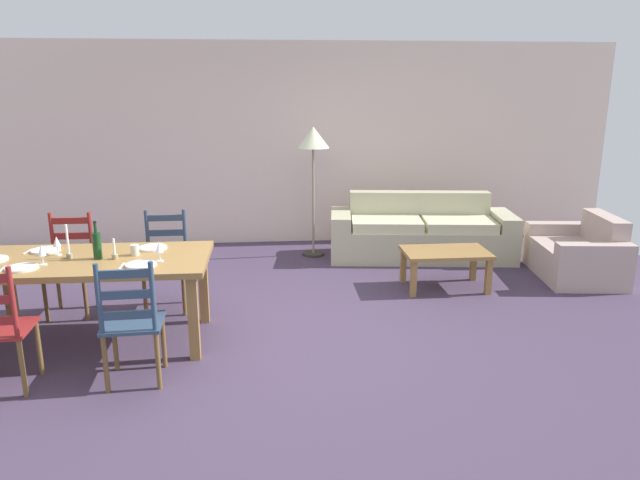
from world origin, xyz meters
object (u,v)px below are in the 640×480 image
dining_chair_far_right (166,261)px  coffee_cup_primary (135,250)px  wine_glass_near_right (159,248)px  dining_chair_near_right (132,322)px  dining_chair_far_left (70,265)px  wine_glass_near_left (42,251)px  coffee_table (445,256)px  armchair_upholstered (581,256)px  dining_table (92,268)px  wine_bottle (97,245)px  wine_glass_far_left (57,242)px  standing_lamp (313,145)px  couch (421,234)px

dining_chair_far_right → coffee_cup_primary: bearing=-99.3°
wine_glass_near_right → dining_chair_near_right: bearing=-100.8°
dining_chair_far_left → wine_glass_near_left: dining_chair_far_left is taller
wine_glass_near_right → coffee_table: 3.06m
dining_chair_far_left → coffee_table: (3.76, 0.36, -0.12)m
dining_chair_far_left → armchair_upholstered: bearing=6.4°
dining_chair_far_right → wine_glass_near_left: size_ratio=5.96×
coffee_table → dining_chair_far_left: bearing=-174.5°
dining_table → wine_bottle: wine_bottle is taller
wine_glass_far_left → coffee_cup_primary: 0.65m
wine_glass_near_right → armchair_upholstered: wine_glass_near_right is taller
dining_chair_far_right → standing_lamp: bearing=47.6°
dining_chair_far_right → coffee_table: 2.90m
coffee_table → standing_lamp: 2.19m
wine_glass_near_right → coffee_table: (2.76, 1.23, -0.51)m
dining_chair_near_right → wine_glass_far_left: 1.21m
dining_chair_far_left → wine_bottle: size_ratio=3.04×
dining_table → coffee_table: (3.33, 1.10, -0.31)m
dining_chair_far_left → dining_chair_near_right: bearing=-58.9°
dining_table → wine_glass_far_left: size_ratio=11.80×
wine_glass_near_left → armchair_upholstered: size_ratio=0.13×
wine_glass_far_left → coffee_table: 3.80m
dining_chair_near_right → standing_lamp: (1.56, 3.23, 0.93)m
armchair_upholstered → standing_lamp: (-2.97, 1.16, 1.16)m
dining_table → wine_glass_near_right: (0.58, -0.14, 0.20)m
wine_glass_far_left → wine_glass_near_right: bearing=-16.1°
dining_chair_far_left → armchair_upholstered: 5.46m
dining_table → wine_glass_near_right: wine_glass_near_right is taller
wine_bottle → wine_glass_near_left: (-0.39, -0.13, -0.01)m
dining_chair_far_left → wine_glass_near_right: bearing=-40.9°
dining_table → wine_glass_far_left: wine_glass_far_left is taller
dining_chair_near_right → armchair_upholstered: (4.53, 2.07, -0.23)m
dining_table → armchair_upholstered: bearing=15.0°
dining_chair_far_right → coffee_cup_primary: 0.80m
wine_glass_far_left → couch: size_ratio=0.07×
dining_table → dining_chair_far_left: size_ratio=1.98×
coffee_cup_primary → wine_glass_far_left: bearing=174.8°
dining_chair_far_left → wine_glass_far_left: bearing=-78.7°
wine_glass_near_left → armchair_upholstered: (5.32, 1.49, -0.61)m
dining_chair_far_left → coffee_table: bearing=5.5°
dining_chair_far_left → wine_glass_near_right: 1.38m
wine_glass_near_right → standing_lamp: size_ratio=0.10×
wine_bottle → couch: bearing=35.1°
coffee_cup_primary → armchair_upholstered: (4.65, 1.28, -0.55)m
dining_table → coffee_cup_primary: bearing=10.1°
wine_glass_near_right → wine_glass_far_left: 0.92m
dining_chair_near_right → wine_glass_near_right: dining_chair_near_right is taller
dining_table → dining_chair_far_right: 0.92m
coffee_table → wine_glass_near_right: bearing=-156.0°
dining_chair_far_right → coffee_cup_primary: (-0.12, -0.72, 0.32)m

